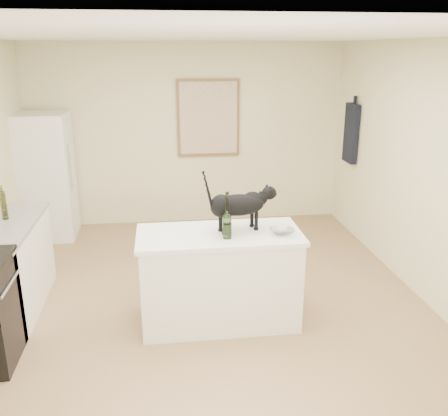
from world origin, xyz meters
The scene contains 17 objects.
floor centered at (0.00, 0.00, 0.00)m, with size 5.50×5.50×0.00m, color #96744F.
ceiling centered at (0.00, 0.00, 2.60)m, with size 5.50×5.50×0.00m, color white.
wall_back centered at (0.00, 2.75, 1.30)m, with size 4.50×4.50×0.00m, color beige.
wall_front centered at (0.00, -2.75, 1.30)m, with size 4.50×4.50×0.00m, color beige.
wall_right centered at (2.25, 0.00, 1.30)m, with size 5.50×5.50×0.00m, color beige.
island_base centered at (0.10, -0.20, 0.43)m, with size 1.44×0.67×0.86m, color white.
island_top centered at (0.10, -0.20, 0.88)m, with size 1.50×0.70×0.04m, color white.
left_cabinets centered at (-1.95, 0.30, 0.43)m, with size 0.60×1.40×0.86m, color white.
left_countertop centered at (-1.95, 0.30, 0.88)m, with size 0.62×1.44×0.04m, color gray.
fridge centered at (-1.95, 2.35, 0.85)m, with size 0.68×0.68×1.70m, color white.
artwork_frame centered at (0.30, 2.72, 1.55)m, with size 0.90×0.03×1.10m, color brown.
artwork_canvas centered at (0.30, 2.70, 1.55)m, with size 0.82×0.00×1.02m, color beige.
hanging_garment centered at (2.19, 2.05, 1.40)m, with size 0.08×0.34×0.80m, color black.
black_cat centered at (0.27, -0.16, 1.12)m, with size 0.63×0.19×0.44m, color black, non-canonical shape.
wine_bottle centered at (0.15, -0.34, 1.09)m, with size 0.08×0.08×0.37m, color #2E5120.
glass_bowl centered at (0.66, -0.30, 0.93)m, with size 0.22×0.22×0.05m, color silver.
fridge_paper centered at (-1.60, 2.39, 1.36)m, with size 0.00×0.13×0.17m, color beige.
Camera 1 is at (-0.40, -4.33, 2.49)m, focal length 39.22 mm.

